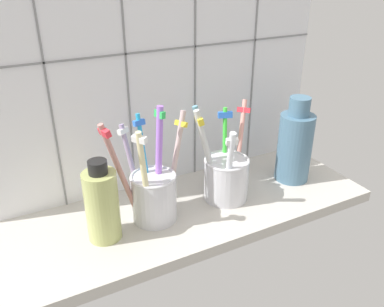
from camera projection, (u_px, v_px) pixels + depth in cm
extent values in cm
cube|color=#BCB7AD|center=(192.00, 212.00, 70.97)|extent=(64.00, 22.00, 2.00)
cube|color=white|center=(160.00, 76.00, 70.89)|extent=(64.00, 2.00, 45.00)
cube|color=gray|center=(49.00, 93.00, 62.06)|extent=(0.30, 0.20, 45.00)
cube|color=gray|center=(128.00, 82.00, 67.37)|extent=(0.30, 0.20, 45.00)
cube|color=gray|center=(195.00, 73.00, 72.68)|extent=(0.30, 0.20, 45.00)
cube|color=gray|center=(253.00, 64.00, 77.98)|extent=(0.30, 0.20, 45.00)
cube|color=gray|center=(162.00, 50.00, 67.93)|extent=(64.00, 0.20, 0.30)
cylinder|color=silver|center=(154.00, 198.00, 65.77)|extent=(7.37, 7.37, 7.96)
torus|color=silver|center=(153.00, 177.00, 64.00)|extent=(7.50, 7.50, 0.50)
cylinder|color=#C9ACA8|center=(175.00, 164.00, 65.98)|extent=(5.67, 3.37, 17.29)
cube|color=yellow|center=(181.00, 124.00, 64.41)|extent=(1.72, 2.34, 0.96)
cylinder|color=tan|center=(123.00, 177.00, 60.97)|extent=(6.18, 2.25, 18.44)
cube|color=#E5333F|center=(105.00, 132.00, 56.12)|extent=(1.54, 2.39, 1.22)
cylinder|color=#25A5DB|center=(146.00, 166.00, 65.02)|extent=(1.37, 3.76, 17.31)
cube|color=blue|center=(139.00, 123.00, 62.66)|extent=(1.96, 1.27, 0.98)
cylinder|color=#A490B8|center=(133.00, 170.00, 65.94)|extent=(2.87, 4.13, 15.46)
cube|color=white|center=(123.00, 131.00, 63.70)|extent=(2.11, 1.79, 0.98)
cylinder|color=beige|center=(145.00, 181.00, 60.87)|extent=(2.93, 2.44, 17.12)
cube|color=white|center=(139.00, 139.00, 56.93)|extent=(2.06, 2.37, 1.04)
cylinder|color=#AA6EE6|center=(159.00, 162.00, 64.49)|extent=(2.68, 1.72, 18.85)
cube|color=green|center=(160.00, 114.00, 61.24)|extent=(1.29, 2.02, 1.13)
cylinder|color=silver|center=(226.00, 179.00, 71.61)|extent=(7.90, 7.90, 7.53)
torus|color=silver|center=(227.00, 161.00, 69.94)|extent=(8.00, 8.00, 0.50)
cylinder|color=#649DB6|center=(207.00, 153.00, 69.65)|extent=(5.08, 3.05, 17.26)
cube|color=yellow|center=(198.00, 116.00, 66.59)|extent=(1.98, 2.53, 1.33)
cylinder|color=white|center=(229.00, 168.00, 67.54)|extent=(2.58, 4.66, 14.55)
cube|color=white|center=(232.00, 142.00, 63.98)|extent=(2.16, 1.59, 1.23)
cylinder|color=#E6988E|center=(240.00, 146.00, 73.52)|extent=(5.33, 5.38, 16.09)
cube|color=#E5333F|center=(244.00, 110.00, 72.66)|extent=(2.35, 2.34, 1.08)
cylinder|color=silver|center=(208.00, 156.00, 68.56)|extent=(5.38, 1.93, 17.22)
cube|color=yellow|center=(199.00, 121.00, 65.15)|extent=(1.48, 2.23, 1.32)
cylinder|color=#43E43F|center=(225.00, 149.00, 72.80)|extent=(1.55, 2.60, 15.40)
cube|color=blue|center=(225.00, 115.00, 70.57)|extent=(2.67, 1.70, 1.16)
cylinder|color=slate|center=(294.00, 147.00, 76.88)|extent=(6.50, 6.50, 13.18)
cylinder|color=slate|center=(299.00, 106.00, 73.17)|extent=(3.85, 3.85, 3.44)
cylinder|color=tan|center=(102.00, 206.00, 60.68)|extent=(5.13, 5.13, 11.35)
cylinder|color=black|center=(98.00, 167.00, 57.70)|extent=(2.82, 2.82, 2.00)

